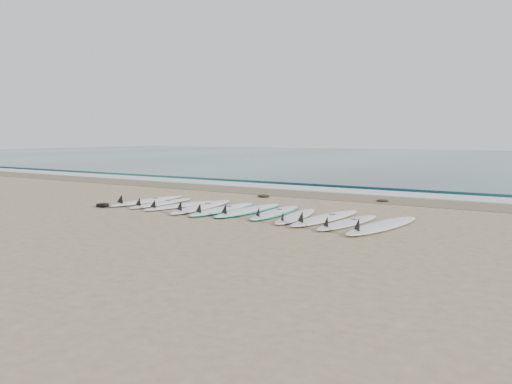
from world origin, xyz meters
The scene contains 19 objects.
ground centered at (0.00, 0.00, 0.00)m, with size 120.00×120.00×0.00m, color #9C8865.
ocean centered at (0.00, 32.50, 0.01)m, with size 120.00×55.00×0.03m, color #225A61.
wet_sand_band centered at (0.00, 4.10, 0.01)m, with size 120.00×1.80×0.01m, color #6E6349.
foam_band centered at (0.00, 5.50, 0.02)m, with size 120.00×1.40×0.04m, color silver.
wave_crest centered at (0.00, 7.00, 0.05)m, with size 120.00×1.00×0.10m, color #225A61.
surfboard_0 centered at (-3.30, 0.06, 0.06)m, with size 0.61×2.66×0.34m.
surfboard_1 centered at (-2.68, -0.06, 0.05)m, with size 0.53×2.37×0.30m.
surfboard_2 centered at (-1.98, -0.15, 0.05)m, with size 0.79×2.36×0.30m.
surfboard_3 centered at (-1.32, -0.07, 0.06)m, with size 0.97×2.84×0.36m.
surfboard_4 centered at (-0.65, -0.09, 0.05)m, with size 0.65×2.59×0.33m.
surfboard_5 centered at (-0.02, 0.09, 0.05)m, with size 0.69×2.67×0.34m.
surfboard_6 centered at (0.68, 0.14, 0.05)m, with size 0.83×2.51×0.31m.
surfboard_7 centered at (1.35, -0.11, 0.05)m, with size 0.85×2.41×0.30m.
surfboard_8 centered at (2.01, -0.02, 0.06)m, with size 0.83×2.75×0.35m.
surfboard_9 centered at (2.62, -0.27, 0.05)m, with size 0.79×2.39×0.30m.
surfboard_10 centered at (3.34, -0.26, 0.06)m, with size 1.00×2.81×0.35m.
seaweed_near centered at (-1.23, 2.82, 0.04)m, with size 0.39×0.31×0.08m, color black.
seaweed_far centered at (2.10, 3.64, 0.03)m, with size 0.35×0.27×0.07m, color black.
leash_coil centered at (-3.65, -1.13, 0.05)m, with size 0.46×0.36×0.11m.
Camera 1 is at (6.38, -9.76, 1.80)m, focal length 35.00 mm.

